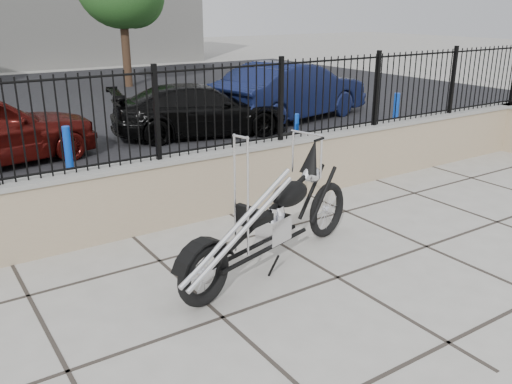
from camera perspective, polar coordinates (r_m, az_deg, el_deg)
The scene contains 10 objects.
ground_plane at distance 6.24m, azimuth 8.59°, elevation -8.90°, with size 90.00×90.00×0.00m, color #99968E.
parking_lot at distance 17.21m, azimuth -20.59°, elevation 8.08°, with size 30.00×30.00×0.00m, color black.
retaining_wall at distance 7.93m, azimuth -3.33°, elevation 1.19°, with size 14.00×0.36×0.96m, color gray.
iron_fence at distance 7.67m, azimuth -3.49°, elevation 8.90°, with size 14.00×0.08×1.20m, color black.
chopper_motorcycle at distance 6.06m, azimuth 1.57°, elevation -0.77°, with size 2.83×0.50×1.70m, color black, non-canonical shape.
car_black at distance 12.88m, azimuth -5.86°, elevation 8.60°, with size 1.68×4.13×1.20m, color black.
car_blue at distance 14.64m, azimuth 3.75°, elevation 10.55°, with size 1.62×4.64×1.53m, color #0F173A.
bollard_a at distance 9.43m, azimuth -19.08°, elevation 3.39°, with size 0.13×0.13×1.06m, color #0C17B6.
bollard_b at distance 10.78m, azimuth 4.22°, elevation 5.83°, with size 0.11×0.11×0.91m, color blue.
bollard_c at distance 12.87m, azimuth 14.47°, elevation 7.75°, with size 0.13×0.13×1.05m, color #0D20CA.
Camera 1 is at (-3.78, -4.03, 2.90)m, focal length 38.00 mm.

